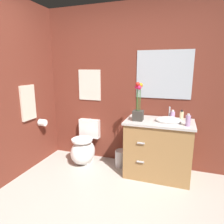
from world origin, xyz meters
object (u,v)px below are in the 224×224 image
flower_vase (138,107)px  hand_wash_bottle (173,116)px  lotion_bottle (188,121)px  toilet_paper_roll (43,123)px  trash_bin (121,158)px  toilet (84,148)px  vanity_cabinet (158,148)px  soap_bottle (182,116)px  wall_mirror (164,75)px  hanging_towel (28,103)px  wall_poster (90,85)px

flower_vase → hand_wash_bottle: size_ratio=3.72×
lotion_bottle → toilet_paper_roll: lotion_bottle is taller
trash_bin → hand_wash_bottle: bearing=2.9°
toilet → vanity_cabinet: vanity_cabinet is taller
soap_bottle → wall_mirror: bearing=147.1°
lotion_bottle → trash_bin: size_ratio=0.59×
toilet → flower_vase: flower_vase is taller
vanity_cabinet → wall_mirror: 1.07m
trash_bin → wall_mirror: wall_mirror is taller
hanging_towel → toilet_paper_roll: bearing=75.9°
vanity_cabinet → toilet: bearing=178.7°
flower_vase → hand_wash_bottle: flower_vase is taller
wall_poster → toilet_paper_roll: 0.98m
vanity_cabinet → hand_wash_bottle: 0.51m
flower_vase → toilet_paper_roll: (-1.54, -0.11, -0.33)m
trash_bin → wall_mirror: (0.58, 0.22, 1.31)m
lotion_bottle → flower_vase: bearing=173.7°
soap_bottle → toilet_paper_roll: size_ratio=1.40×
toilet_paper_roll → hand_wash_bottle: bearing=8.0°
flower_vase → lotion_bottle: flower_vase is taller
lotion_bottle → hand_wash_bottle: bearing=128.7°
wall_mirror → toilet_paper_roll: wall_mirror is taller
vanity_cabinet → lotion_bottle: bearing=-20.4°
lotion_bottle → hand_wash_bottle: size_ratio=1.11×
toilet → soap_bottle: soap_bottle is taller
vanity_cabinet → wall_poster: wall_poster is taller
flower_vase → soap_bottle: (0.58, 0.17, -0.12)m
soap_bottle → hanging_towel: (-2.17, -0.50, 0.15)m
vanity_cabinet → toilet_paper_roll: (-1.83, -0.17, 0.26)m
soap_bottle → trash_bin: (-0.87, -0.03, -0.76)m
hand_wash_bottle → hanging_towel: size_ratio=0.28×
hand_wash_bottle → toilet_paper_roll: hand_wash_bottle is taller
trash_bin → hanging_towel: (-1.31, -0.46, 0.90)m
toilet → soap_bottle: 1.62m
wall_mirror → flower_vase: bearing=-129.2°
soap_bottle → wall_poster: 1.54m
trash_bin → hanging_towel: bearing=-160.6°
trash_bin → toilet: bearing=-175.7°
wall_poster → hanging_towel: size_ratio=0.97×
lotion_bottle → wall_poster: (-1.56, 0.43, 0.37)m
toilet → flower_vase: 1.19m
wall_poster → flower_vase: bearing=-21.6°
toilet_paper_roll → lotion_bottle: bearing=0.9°
lotion_bottle → wall_poster: size_ratio=0.32×
flower_vase → toilet_paper_roll: bearing=-176.0°
toilet → soap_bottle: bearing=3.1°
soap_bottle → wall_mirror: size_ratio=0.19×
soap_bottle → lotion_bottle: bearing=-72.4°
hand_wash_bottle → trash_bin: 1.06m
soap_bottle → wall_poster: (-1.48, 0.19, 0.37)m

